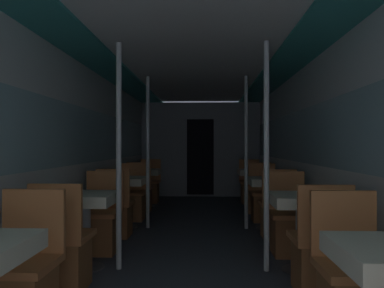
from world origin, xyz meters
name	(u,v)px	position (x,y,z in m)	size (l,w,h in m)	color
wall_left	(82,151)	(-1.44, 3.84, 1.16)	(0.05, 10.49, 2.25)	silver
wall_right	(311,151)	(1.44, 3.84, 1.16)	(0.05, 10.49, 2.25)	silver
ceiling_panel	(195,61)	(0.00, 3.84, 2.29)	(2.89, 10.49, 0.07)	white
bulkhead_far	(200,150)	(0.00, 8.12, 1.12)	(2.83, 0.09, 2.25)	gray
chair_left_far_0	(21,288)	(-1.07, 1.56, 0.29)	(0.44, 0.44, 0.92)	#9C5B31
dining_table_left_1	(85,207)	(-1.07, 2.84, 0.62)	(0.59, 0.59, 0.75)	#4C4C51
chair_left_near_1	(63,256)	(-1.07, 2.27, 0.29)	(0.44, 0.44, 0.92)	#9C5B31
chair_left_far_1	(101,227)	(-1.07, 3.40, 0.29)	(0.44, 0.44, 0.92)	#9C5B31
support_pole_left_1	(119,156)	(-0.73, 2.84, 1.12)	(0.05, 0.05, 2.25)	silver
dining_table_left_2	(125,186)	(-1.07, 4.68, 0.62)	(0.59, 0.59, 0.75)	#4C4C51
chair_left_near_2	(116,215)	(-1.07, 4.12, 0.29)	(0.44, 0.44, 0.92)	#9C5B31
chair_left_far_2	(132,202)	(-1.07, 5.25, 0.29)	(0.44, 0.44, 0.92)	#9C5B31
support_pole_left_2	(148,152)	(-0.73, 4.68, 1.12)	(0.05, 0.05, 2.25)	silver
dining_table_left_3	(145,176)	(-1.07, 6.53, 0.62)	(0.59, 0.59, 0.75)	#4C4C51
chair_left_near_3	(140,196)	(-1.07, 5.96, 0.29)	(0.44, 0.44, 0.92)	#9C5B31
chair_left_far_3	(150,189)	(-1.07, 7.09, 0.29)	(0.44, 0.44, 0.92)	#9C5B31
dining_table_right_1	(302,208)	(1.07, 2.84, 0.62)	(0.59, 0.59, 0.75)	#4C4C51
chair_right_near_1	(319,259)	(1.07, 2.27, 0.29)	(0.44, 0.44, 0.92)	#9C5B31
chair_right_far_1	(289,228)	(1.07, 3.40, 0.29)	(0.44, 0.44, 0.92)	#9C5B31
support_pole_right_1	(266,156)	(0.73, 2.84, 1.12)	(0.05, 0.05, 2.25)	silver
dining_table_right_2	(269,187)	(1.07, 4.68, 0.62)	(0.59, 0.59, 0.75)	#4C4C51
chair_right_near_2	(277,216)	(1.07, 4.12, 0.29)	(0.44, 0.44, 0.92)	#9C5B31
chair_right_far_2	(264,203)	(1.07, 5.25, 0.29)	(0.44, 0.44, 0.92)	#9C5B31
support_pole_right_2	(246,152)	(0.73, 4.68, 1.12)	(0.05, 0.05, 2.25)	silver
dining_table_right_3	(254,176)	(1.07, 6.53, 0.62)	(0.59, 0.59, 0.75)	#4C4C51
chair_right_near_3	(257,197)	(1.07, 5.96, 0.29)	(0.44, 0.44, 0.92)	#9C5B31
chair_right_far_3	(250,189)	(1.07, 7.09, 0.29)	(0.44, 0.44, 0.92)	#9C5B31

